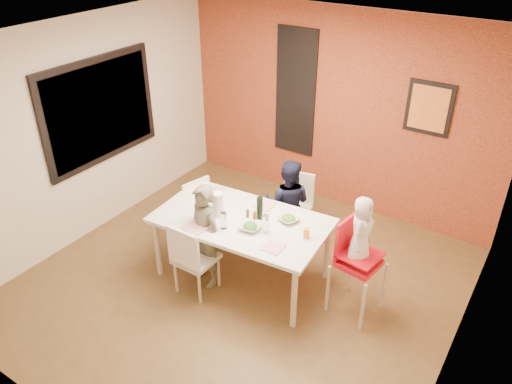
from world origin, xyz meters
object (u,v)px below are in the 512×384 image
Objects in this scene: chair_near at (191,257)px; high_chair at (355,258)px; dining_table at (242,224)px; toddler at (361,231)px; paper_towel_roll at (218,204)px; child_near at (204,236)px; child_far at (288,204)px; chair_far at (296,202)px; chair_left at (192,204)px; wine_bottle at (260,208)px.

high_chair is (1.54, 0.74, 0.15)m from chair_near.
toddler is at bearing 8.66° from dining_table.
paper_towel_roll is at bearing 96.29° from toddler.
dining_table is at bearing 61.20° from child_near.
toddler reaches higher than paper_towel_roll.
child_far is 1.04m from paper_towel_roll.
chair_far reaches higher than chair_left.
wine_bottle reaches higher than chair_far.
dining_table is 1.68× the size of child_far.
chair_left is (-0.98, 0.33, -0.24)m from dining_table.
paper_towel_roll reaches higher than chair_left.
toddler reaches higher than wine_bottle.
wine_bottle is at bearing 77.17° from child_far.
high_chair is 1.13m from wine_bottle.
wine_bottle is at bearing 58.28° from child_near.
toddler reaches higher than chair_near.
child_far is 0.79m from wine_bottle.
chair_near is (-0.29, -0.54, -0.22)m from dining_table.
dining_table is 2.68× the size of toddler.
dining_table is 1.33m from toddler.
high_chair reaches higher than paper_towel_roll.
chair_left is 0.73× the size of child_far.
chair_left is 2.33m from toddler.
chair_near is 0.27m from child_near.
child_near is 4.72× the size of wine_bottle.
child_far reaches higher than chair_left.
chair_near is 0.90m from wine_bottle.
high_chair is (1.25, 0.20, -0.06)m from dining_table.
high_chair is 1.48× the size of toddler.
chair_near is 1.43m from child_far.
child_near is (0.70, -0.63, 0.14)m from chair_left.
paper_towel_roll is (-1.51, -0.28, 0.27)m from high_chair.
toddler reaches higher than high_chair.
child_far is at bearing 129.56° from chair_left.
chair_far is at bearing 93.98° from wine_bottle.
child_near is at bearing -89.58° from chair_near.
wine_bottle is at bearing 25.36° from paper_towel_roll.
toddler is at bearing 32.46° from child_near.
child_near is 0.68m from wine_bottle.
child_far is at bearing 57.68° from toddler.
paper_towel_roll is at bearing 97.05° from child_near.
wine_bottle is (1.14, -0.21, 0.44)m from chair_left.
chair_far is at bearing -102.63° from chair_near.
high_chair is at bearing 101.43° from chair_left.
chair_left is at bearing 152.89° from child_near.
wine_bottle is (-1.12, -0.08, -0.09)m from toddler.
toddler reaches higher than child_near.
chair_left is at bearing 95.01° from high_chair.
wine_bottle is (-1.10, -0.08, 0.26)m from high_chair.
dining_table is 1.58× the size of child_near.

